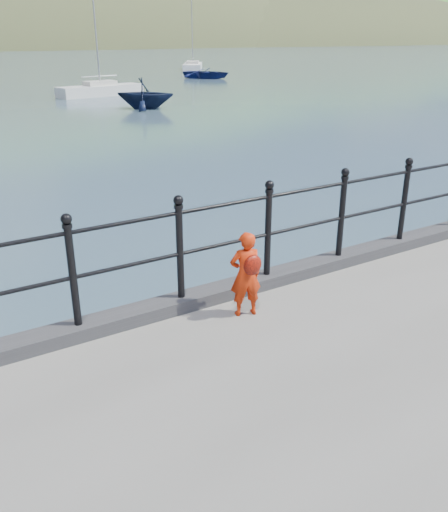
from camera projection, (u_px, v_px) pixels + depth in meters
ground at (220, 361)px, 7.02m from camera, size 600.00×600.00×0.00m
kerb at (226, 290)px, 6.50m from camera, size 60.00×0.30×0.15m
railing at (226, 232)px, 6.21m from camera, size 18.11×0.11×1.20m
child at (246, 274)px, 5.91m from camera, size 0.41×0.35×0.98m
launch_blue at (207, 73)px, 52.32m from camera, size 5.35×5.77×0.97m
launch_navy at (145, 93)px, 30.54m from camera, size 4.27×4.22×1.70m
sailboat_far at (193, 66)px, 65.95m from camera, size 5.74×7.65×10.77m
sailboat_near at (101, 91)px, 37.34m from camera, size 6.16×2.62×8.25m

